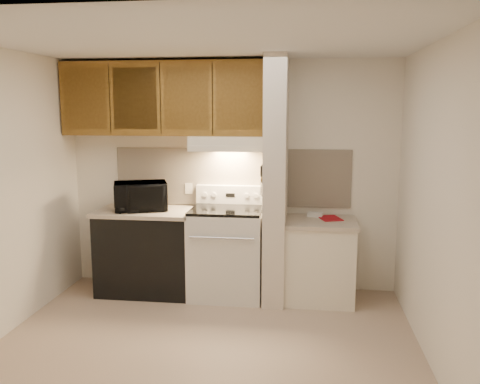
# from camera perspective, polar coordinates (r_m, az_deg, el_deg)

# --- Properties ---
(floor) EXTENTS (3.60, 3.60, 0.00)m
(floor) POSITION_cam_1_polar(r_m,az_deg,el_deg) (4.53, -3.76, -16.59)
(floor) COLOR tan
(floor) RESTS_ON ground
(ceiling) EXTENTS (3.60, 3.60, 0.00)m
(ceiling) POSITION_cam_1_polar(r_m,az_deg,el_deg) (4.11, -4.15, 16.56)
(ceiling) COLOR white
(ceiling) RESTS_ON wall_back
(wall_back) EXTENTS (3.60, 2.50, 0.02)m
(wall_back) POSITION_cam_1_polar(r_m,az_deg,el_deg) (5.60, -0.95, 1.84)
(wall_back) COLOR white
(wall_back) RESTS_ON floor
(wall_right) EXTENTS (0.02, 3.00, 2.50)m
(wall_right) POSITION_cam_1_polar(r_m,az_deg,el_deg) (4.19, 21.01, -1.35)
(wall_right) COLOR white
(wall_right) RESTS_ON floor
(backsplash) EXTENTS (2.60, 0.02, 0.63)m
(backsplash) POSITION_cam_1_polar(r_m,az_deg,el_deg) (5.60, -0.97, 1.68)
(backsplash) COLOR #FFE9CC
(backsplash) RESTS_ON wall_back
(range_body) EXTENTS (0.76, 0.65, 0.92)m
(range_body) POSITION_cam_1_polar(r_m,az_deg,el_deg) (5.43, -1.46, -6.92)
(range_body) COLOR silver
(range_body) RESTS_ON floor
(oven_window) EXTENTS (0.50, 0.01, 0.30)m
(oven_window) POSITION_cam_1_polar(r_m,az_deg,el_deg) (5.12, -2.01, -7.48)
(oven_window) COLOR black
(oven_window) RESTS_ON range_body
(oven_handle) EXTENTS (0.65, 0.02, 0.02)m
(oven_handle) POSITION_cam_1_polar(r_m,az_deg,el_deg) (5.03, -2.09, -5.20)
(oven_handle) COLOR silver
(oven_handle) RESTS_ON range_body
(cooktop) EXTENTS (0.74, 0.64, 0.03)m
(cooktop) POSITION_cam_1_polar(r_m,az_deg,el_deg) (5.32, -1.48, -2.01)
(cooktop) COLOR black
(cooktop) RESTS_ON range_body
(range_backguard) EXTENTS (0.76, 0.08, 0.20)m
(range_backguard) POSITION_cam_1_polar(r_m,az_deg,el_deg) (5.58, -1.04, -0.27)
(range_backguard) COLOR silver
(range_backguard) RESTS_ON range_body
(range_display) EXTENTS (0.10, 0.01, 0.04)m
(range_display) POSITION_cam_1_polar(r_m,az_deg,el_deg) (5.54, -1.10, -0.35)
(range_display) COLOR black
(range_display) RESTS_ON range_backguard
(range_knob_left_outer) EXTENTS (0.05, 0.02, 0.05)m
(range_knob_left_outer) POSITION_cam_1_polar(r_m,az_deg,el_deg) (5.58, -3.95, -0.29)
(range_knob_left_outer) COLOR silver
(range_knob_left_outer) RESTS_ON range_backguard
(range_knob_left_inner) EXTENTS (0.05, 0.02, 0.05)m
(range_knob_left_inner) POSITION_cam_1_polar(r_m,az_deg,el_deg) (5.56, -2.94, -0.31)
(range_knob_left_inner) COLOR silver
(range_knob_left_inner) RESTS_ON range_backguard
(range_knob_right_inner) EXTENTS (0.05, 0.02, 0.05)m
(range_knob_right_inner) POSITION_cam_1_polar(r_m,az_deg,el_deg) (5.51, 0.75, -0.39)
(range_knob_right_inner) COLOR silver
(range_knob_right_inner) RESTS_ON range_backguard
(range_knob_right_outer) EXTENTS (0.05, 0.02, 0.05)m
(range_knob_right_outer) POSITION_cam_1_polar(r_m,az_deg,el_deg) (5.50, 1.78, -0.41)
(range_knob_right_outer) COLOR silver
(range_knob_right_outer) RESTS_ON range_backguard
(dishwasher_front) EXTENTS (1.00, 0.63, 0.87)m
(dishwasher_front) POSITION_cam_1_polar(r_m,az_deg,el_deg) (5.65, -10.36, -6.71)
(dishwasher_front) COLOR black
(dishwasher_front) RESTS_ON floor
(left_countertop) EXTENTS (1.04, 0.67, 0.04)m
(left_countertop) POSITION_cam_1_polar(r_m,az_deg,el_deg) (5.54, -10.50, -2.18)
(left_countertop) COLOR #C1B09A
(left_countertop) RESTS_ON dishwasher_front
(spoon_rest) EXTENTS (0.21, 0.11, 0.01)m
(spoon_rest) POSITION_cam_1_polar(r_m,az_deg,el_deg) (5.40, -11.38, -2.22)
(spoon_rest) COLOR black
(spoon_rest) RESTS_ON left_countertop
(teal_jar) EXTENTS (0.10, 0.10, 0.09)m
(teal_jar) POSITION_cam_1_polar(r_m,az_deg,el_deg) (5.79, -11.58, -1.06)
(teal_jar) COLOR #316B63
(teal_jar) RESTS_ON left_countertop
(outlet) EXTENTS (0.08, 0.01, 0.12)m
(outlet) POSITION_cam_1_polar(r_m,az_deg,el_deg) (5.69, -5.77, 0.38)
(outlet) COLOR white
(outlet) RESTS_ON backsplash
(microwave) EXTENTS (0.64, 0.54, 0.30)m
(microwave) POSITION_cam_1_polar(r_m,az_deg,el_deg) (5.51, -11.11, -0.46)
(microwave) COLOR black
(microwave) RESTS_ON left_countertop
(partition_pillar) EXTENTS (0.22, 0.70, 2.50)m
(partition_pillar) POSITION_cam_1_polar(r_m,az_deg,el_deg) (5.21, 4.05, 1.25)
(partition_pillar) COLOR beige
(partition_pillar) RESTS_ON floor
(pillar_trim) EXTENTS (0.01, 0.70, 0.04)m
(pillar_trim) POSITION_cam_1_polar(r_m,az_deg,el_deg) (5.21, 2.78, 1.82)
(pillar_trim) COLOR brown
(pillar_trim) RESTS_ON partition_pillar
(knife_strip) EXTENTS (0.02, 0.42, 0.04)m
(knife_strip) POSITION_cam_1_polar(r_m,az_deg,el_deg) (5.16, 2.67, 1.96)
(knife_strip) COLOR black
(knife_strip) RESTS_ON partition_pillar
(knife_blade_a) EXTENTS (0.01, 0.03, 0.16)m
(knife_blade_a) POSITION_cam_1_polar(r_m,az_deg,el_deg) (5.01, 2.37, 0.59)
(knife_blade_a) COLOR silver
(knife_blade_a) RESTS_ON knife_strip
(knife_handle_a) EXTENTS (0.02, 0.02, 0.10)m
(knife_handle_a) POSITION_cam_1_polar(r_m,az_deg,el_deg) (5.01, 2.40, 2.32)
(knife_handle_a) COLOR black
(knife_handle_a) RESTS_ON knife_strip
(knife_blade_b) EXTENTS (0.01, 0.04, 0.18)m
(knife_blade_b) POSITION_cam_1_polar(r_m,az_deg,el_deg) (5.09, 2.45, 0.61)
(knife_blade_b) COLOR silver
(knife_blade_b) RESTS_ON knife_strip
(knife_handle_b) EXTENTS (0.02, 0.02, 0.10)m
(knife_handle_b) POSITION_cam_1_polar(r_m,az_deg,el_deg) (5.06, 2.46, 2.40)
(knife_handle_b) COLOR black
(knife_handle_b) RESTS_ON knife_strip
(knife_blade_c) EXTENTS (0.01, 0.04, 0.20)m
(knife_blade_c) POSITION_cam_1_polar(r_m,az_deg,el_deg) (5.17, 2.52, 0.63)
(knife_blade_c) COLOR silver
(knife_blade_c) RESTS_ON knife_strip
(knife_handle_c) EXTENTS (0.02, 0.02, 0.10)m
(knife_handle_c) POSITION_cam_1_polar(r_m,az_deg,el_deg) (5.16, 2.55, 2.53)
(knife_handle_c) COLOR black
(knife_handle_c) RESTS_ON knife_strip
(knife_blade_d) EXTENTS (0.01, 0.04, 0.16)m
(knife_blade_d) POSITION_cam_1_polar(r_m,az_deg,el_deg) (5.25, 2.61, 1.00)
(knife_blade_d) COLOR silver
(knife_blade_d) RESTS_ON knife_strip
(knife_handle_d) EXTENTS (0.02, 0.02, 0.10)m
(knife_handle_d) POSITION_cam_1_polar(r_m,az_deg,el_deg) (5.23, 2.61, 2.61)
(knife_handle_d) COLOR black
(knife_handle_d) RESTS_ON knife_strip
(knife_blade_e) EXTENTS (0.01, 0.04, 0.18)m
(knife_blade_e) POSITION_cam_1_polar(r_m,az_deg,el_deg) (5.33, 2.68, 1.01)
(knife_blade_e) COLOR silver
(knife_blade_e) RESTS_ON knife_strip
(knife_handle_e) EXTENTS (0.02, 0.02, 0.10)m
(knife_handle_e) POSITION_cam_1_polar(r_m,az_deg,el_deg) (5.31, 2.69, 2.72)
(knife_handle_e) COLOR black
(knife_handle_e) RESTS_ON knife_strip
(oven_mitt) EXTENTS (0.03, 0.10, 0.24)m
(oven_mitt) POSITION_cam_1_polar(r_m,az_deg,el_deg) (5.39, 2.75, 0.97)
(oven_mitt) COLOR gray
(oven_mitt) RESTS_ON partition_pillar
(right_cab_base) EXTENTS (0.70, 0.60, 0.81)m
(right_cab_base) POSITION_cam_1_polar(r_m,az_deg,el_deg) (5.39, 8.88, -7.79)
(right_cab_base) COLOR white
(right_cab_base) RESTS_ON floor
(right_countertop) EXTENTS (0.74, 0.64, 0.04)m
(right_countertop) POSITION_cam_1_polar(r_m,az_deg,el_deg) (5.28, 9.00, -3.37)
(right_countertop) COLOR #C1B09A
(right_countertop) RESTS_ON right_cab_base
(red_folder) EXTENTS (0.28, 0.33, 0.01)m
(red_folder) POSITION_cam_1_polar(r_m,az_deg,el_deg) (5.38, 10.04, -2.90)
(red_folder) COLOR #9F0F18
(red_folder) RESTS_ON right_countertop
(white_box) EXTENTS (0.17, 0.13, 0.04)m
(white_box) POSITION_cam_1_polar(r_m,az_deg,el_deg) (5.44, 8.43, -2.53)
(white_box) COLOR white
(white_box) RESTS_ON right_countertop
(range_hood) EXTENTS (0.78, 0.44, 0.15)m
(range_hood) POSITION_cam_1_polar(r_m,az_deg,el_deg) (5.35, -1.31, 5.52)
(range_hood) COLOR white
(range_hood) RESTS_ON upper_cabinets
(hood_lip) EXTENTS (0.78, 0.04, 0.06)m
(hood_lip) POSITION_cam_1_polar(r_m,az_deg,el_deg) (5.15, -1.66, 4.87)
(hood_lip) COLOR white
(hood_lip) RESTS_ON range_hood
(upper_cabinets) EXTENTS (2.18, 0.33, 0.77)m
(upper_cabinets) POSITION_cam_1_polar(r_m,az_deg,el_deg) (5.53, -8.46, 10.32)
(upper_cabinets) COLOR brown
(upper_cabinets) RESTS_ON wall_back
(cab_door_a) EXTENTS (0.46, 0.01, 0.63)m
(cab_door_a) POSITION_cam_1_polar(r_m,az_deg,el_deg) (5.66, -17.02, 9.99)
(cab_door_a) COLOR brown
(cab_door_a) RESTS_ON upper_cabinets
(cab_gap_a) EXTENTS (0.01, 0.01, 0.73)m
(cab_gap_a) POSITION_cam_1_polar(r_m,az_deg,el_deg) (5.55, -14.42, 10.12)
(cab_gap_a) COLOR black
(cab_gap_a) RESTS_ON upper_cabinets
(cab_door_b) EXTENTS (0.46, 0.01, 0.63)m
(cab_door_b) POSITION_cam_1_polar(r_m,az_deg,el_deg) (5.46, -11.72, 10.24)
(cab_door_b) COLOR brown
(cab_door_b) RESTS_ON upper_cabinets
(cab_gap_b) EXTENTS (0.01, 0.01, 0.73)m
(cab_gap_b) POSITION_cam_1_polar(r_m,az_deg,el_deg) (5.38, -8.93, 10.34)
(cab_gap_b) COLOR black
(cab_gap_b) RESTS_ON upper_cabinets
(cab_door_c) EXTENTS (0.46, 0.01, 0.63)m
(cab_door_c) POSITION_cam_1_polar(r_m,az_deg,el_deg) (5.31, -6.05, 10.41)
(cab_door_c) COLOR brown
(cab_door_c) RESTS_ON upper_cabinets
(cab_gap_c) EXTENTS (0.01, 0.01, 0.73)m
(cab_gap_c) POSITION_cam_1_polar(r_m,az_deg,el_deg) (5.25, -3.11, 10.46)
(cab_gap_c) COLOR black
(cab_gap_c) RESTS_ON upper_cabinets
(cab_door_d) EXTENTS (0.46, 0.01, 0.63)m
(cab_door_d) POSITION_cam_1_polar(r_m,az_deg,el_deg) (5.21, -0.11, 10.48)
(cab_door_d) COLOR brown
(cab_door_d) RESTS_ON upper_cabinets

